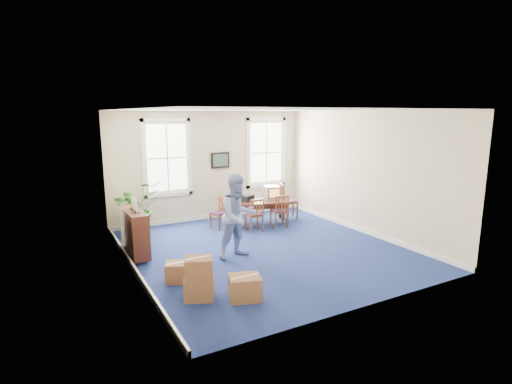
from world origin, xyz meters
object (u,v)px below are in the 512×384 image
credenza (135,235)px  potted_plant (137,208)px  conference_table (255,212)px  man (238,216)px  crt_tv (272,192)px  chair_near_left (254,214)px  cardboard_boxes (207,273)px

credenza → potted_plant: (0.41, 1.69, 0.21)m
conference_table → man: 2.86m
man → crt_tv: bearing=36.8°
chair_near_left → cardboard_boxes: size_ratio=0.67×
chair_near_left → man: man is taller
chair_near_left → potted_plant: potted_plant is taller
man → cardboard_boxes: 1.99m
conference_table → man: man is taller
man → chair_near_left: bearing=42.6°
potted_plant → man: bearing=-60.9°
conference_table → cardboard_boxes: cardboard_boxes is taller
conference_table → chair_near_left: 0.78m
chair_near_left → credenza: (-3.24, -0.47, 0.04)m
chair_near_left → man: (-1.26, -1.60, 0.47)m
chair_near_left → man: size_ratio=0.49×
crt_tv → potted_plant: size_ratio=0.32×
man → potted_plant: bearing=110.0°
chair_near_left → cardboard_boxes: 3.95m
conference_table → crt_tv: bearing=18.1°
crt_tv → conference_table: bearing=-166.4°
man → potted_plant: (-1.57, 2.82, -0.22)m
man → credenza: size_ratio=1.48×
potted_plant → chair_near_left: bearing=-23.3°
crt_tv → potted_plant: potted_plant is taller
credenza → cardboard_boxes: (0.69, -2.55, -0.11)m
conference_table → credenza: size_ratio=1.54×
conference_table → credenza: (-3.64, -1.13, 0.16)m
conference_table → potted_plant: 3.30m
conference_table → potted_plant: (-3.23, 0.56, 0.37)m
cardboard_boxes → man: bearing=47.7°
conference_table → potted_plant: size_ratio=1.38×
conference_table → credenza: 3.81m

